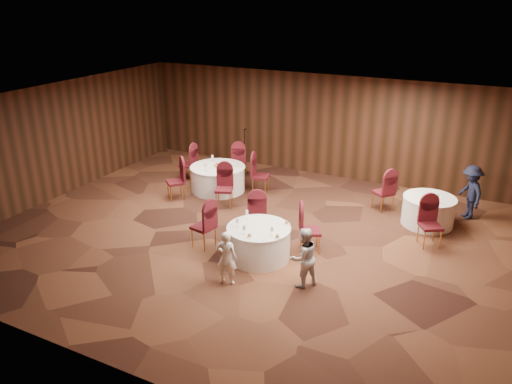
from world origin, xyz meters
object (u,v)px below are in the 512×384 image
at_px(table_main, 259,242).
at_px(table_left, 218,178).
at_px(mic_stand, 245,161).
at_px(table_right, 428,211).
at_px(woman_a, 227,258).
at_px(man_c, 470,192).
at_px(woman_b, 303,257).

height_order(table_main, table_left, same).
bearing_deg(mic_stand, table_main, -58.96).
relative_size(table_right, woman_a, 1.12).
distance_m(mic_stand, man_c, 6.85).
bearing_deg(woman_a, mic_stand, -76.23).
height_order(table_left, man_c, man_c).
xyz_separation_m(woman_a, woman_b, (1.40, 0.62, 0.05)).
distance_m(table_main, man_c, 5.87).
relative_size(table_right, mic_stand, 0.88).
xyz_separation_m(mic_stand, woman_b, (4.18, -5.41, 0.21)).
bearing_deg(woman_b, woman_a, -30.61).
bearing_deg(table_right, woman_b, -113.70).
distance_m(table_right, man_c, 1.29).
relative_size(table_main, table_left, 0.87).
bearing_deg(man_c, table_left, -110.88).
relative_size(table_right, man_c, 0.91).
bearing_deg(table_main, table_left, 132.96).
height_order(mic_stand, woman_a, mic_stand).
xyz_separation_m(table_left, woman_b, (4.17, -3.71, 0.26)).
bearing_deg(table_main, man_c, 47.72).
bearing_deg(table_left, table_main, -47.04).
distance_m(table_main, mic_stand, 5.59).
bearing_deg(man_c, table_right, -75.31).
bearing_deg(mic_stand, woman_a, -65.25).
height_order(table_right, man_c, man_c).
bearing_deg(man_c, table_main, -73.48).
distance_m(table_right, woman_b, 4.44).
distance_m(table_left, table_right, 5.97).
bearing_deg(woman_a, table_right, -135.20).
bearing_deg(woman_b, man_c, -172.56).
bearing_deg(mic_stand, table_right, -12.75).
xyz_separation_m(table_main, table_right, (3.08, 3.44, -0.00)).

